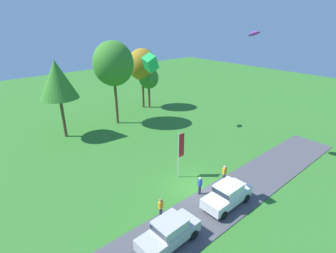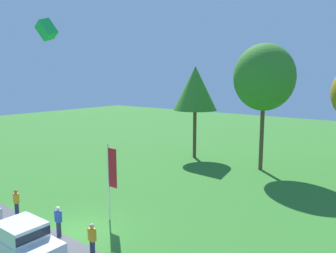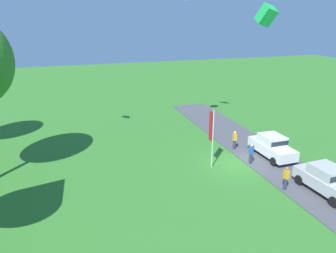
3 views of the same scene
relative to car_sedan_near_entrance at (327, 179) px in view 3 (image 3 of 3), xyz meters
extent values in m
plane|color=#337528|center=(5.67, 3.32, -1.04)|extent=(120.00, 120.00, 0.00)
cube|color=#4C4C51|center=(5.67, 0.40, -1.01)|extent=(36.00, 4.40, 0.06)
cube|color=#B7B7BC|center=(-0.03, 0.00, -0.24)|extent=(4.47, 1.98, 0.80)
cube|color=#B7B7BC|center=(0.07, 0.00, 0.51)|extent=(2.06, 1.72, 0.70)
cube|color=#19232D|center=(0.07, 0.00, 0.51)|extent=(2.10, 1.69, 0.38)
cylinder|color=black|center=(-1.56, 0.79, -0.64)|extent=(0.69, 0.27, 0.68)
cylinder|color=black|center=(1.49, -0.80, -0.64)|extent=(0.69, 0.27, 0.68)
cylinder|color=black|center=(1.43, 0.91, -0.64)|extent=(0.69, 0.27, 0.68)
cube|color=white|center=(6.03, -0.04, -0.24)|extent=(4.42, 1.86, 0.80)
cube|color=white|center=(6.13, -0.04, 0.51)|extent=(2.02, 1.67, 0.70)
cube|color=#19232D|center=(6.13, -0.04, 0.51)|extent=(2.06, 1.64, 0.38)
cylinder|color=black|center=(4.55, -0.92, -0.64)|extent=(0.68, 0.25, 0.68)
cylinder|color=black|center=(4.52, 0.79, -0.64)|extent=(0.68, 0.25, 0.68)
cylinder|color=black|center=(7.54, -0.87, -0.64)|extent=(0.68, 0.25, 0.68)
cylinder|color=black|center=(7.51, 0.84, -0.64)|extent=(0.68, 0.25, 0.68)
cylinder|color=#2D334C|center=(8.42, 2.09, -0.60)|extent=(0.24, 0.24, 0.88)
cube|color=orange|center=(8.42, 2.09, 0.14)|extent=(0.36, 0.22, 0.60)
sphere|color=beige|center=(8.42, 2.09, 0.56)|extent=(0.22, 0.22, 0.22)
cylinder|color=#2D334C|center=(1.16, 2.28, -0.60)|extent=(0.24, 0.24, 0.88)
cube|color=orange|center=(1.16, 2.28, 0.14)|extent=(0.36, 0.22, 0.60)
sphere|color=#9E7051|center=(1.16, 2.28, 0.56)|extent=(0.22, 0.22, 0.22)
cylinder|color=#2D334C|center=(5.43, 2.31, -0.60)|extent=(0.24, 0.24, 0.88)
cube|color=#2851AD|center=(5.43, 2.31, 0.14)|extent=(0.36, 0.22, 0.60)
sphere|color=beige|center=(5.43, 2.31, 0.56)|extent=(0.22, 0.22, 0.22)
cylinder|color=silver|center=(5.87, 5.45, 1.26)|extent=(0.08, 0.08, 4.59)
cube|color=red|center=(6.22, 5.45, 2.18)|extent=(0.64, 0.04, 2.30)
cube|color=green|center=(2.07, 4.33, 10.10)|extent=(1.16, 1.05, 1.40)
camera|label=1|loc=(-8.63, -9.90, 12.87)|focal=28.00mm
camera|label=2|loc=(19.89, -6.96, 7.28)|focal=35.00mm
camera|label=3|loc=(-14.89, 15.75, 10.09)|focal=35.00mm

